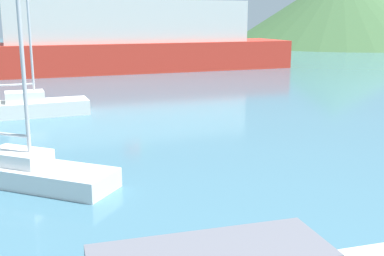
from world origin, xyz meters
name	(u,v)px	position (x,y,z in m)	size (l,w,h in m)	color
sailboat_inner	(26,107)	(-7.50, 23.31, 0.50)	(6.57, 3.04, 7.33)	white
sailboat_middle	(19,168)	(-6.06, 12.71, 0.46)	(6.27, 4.70, 10.03)	white
ferry_distant	(129,40)	(-1.19, 44.29, 2.87)	(32.29, 12.30, 8.15)	red
hill_east	(340,8)	(38.95, 82.39, 6.59)	(41.08, 41.08, 13.17)	#3D6038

